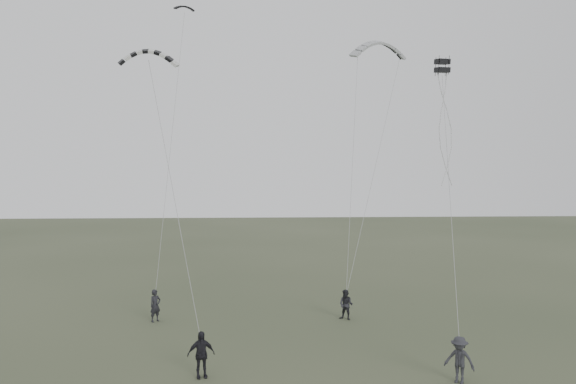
{
  "coord_description": "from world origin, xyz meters",
  "views": [
    {
      "loc": [
        -0.72,
        -24.63,
        8.67
      ],
      "look_at": [
        0.82,
        5.5,
        7.28
      ],
      "focal_mm": 35.0,
      "sensor_mm": 36.0,
      "label": 1
    }
  ],
  "objects_px": {
    "flyer_right": "(346,305)",
    "flyer_center": "(201,354)",
    "kite_dark_small": "(184,7)",
    "kite_pale_large": "(379,43)",
    "kite_striped": "(148,51)",
    "flyer_far": "(459,360)",
    "kite_box": "(442,66)",
    "flyer_left": "(155,306)"
  },
  "relations": [
    {
      "from": "kite_striped",
      "to": "kite_box",
      "type": "bearing_deg",
      "value": -0.59
    },
    {
      "from": "flyer_right",
      "to": "kite_dark_small",
      "type": "height_order",
      "value": "kite_dark_small"
    },
    {
      "from": "flyer_center",
      "to": "kite_dark_small",
      "type": "bearing_deg",
      "value": 83.99
    },
    {
      "from": "flyer_right",
      "to": "kite_pale_large",
      "type": "relative_size",
      "value": 0.43
    },
    {
      "from": "kite_striped",
      "to": "kite_box",
      "type": "relative_size",
      "value": 3.95
    },
    {
      "from": "kite_box",
      "to": "flyer_center",
      "type": "bearing_deg",
      "value": -162.87
    },
    {
      "from": "kite_striped",
      "to": "flyer_center",
      "type": "bearing_deg",
      "value": -66.88
    },
    {
      "from": "kite_box",
      "to": "kite_pale_large",
      "type": "bearing_deg",
      "value": 86.81
    },
    {
      "from": "kite_dark_small",
      "to": "kite_pale_large",
      "type": "xyz_separation_m",
      "value": [
        13.23,
        0.71,
        -2.07
      ]
    },
    {
      "from": "flyer_left",
      "to": "flyer_far",
      "type": "height_order",
      "value": "flyer_far"
    },
    {
      "from": "flyer_left",
      "to": "kite_pale_large",
      "type": "bearing_deg",
      "value": -16.18
    },
    {
      "from": "kite_box",
      "to": "flyer_right",
      "type": "bearing_deg",
      "value": 150.67
    },
    {
      "from": "flyer_left",
      "to": "kite_dark_small",
      "type": "xyz_separation_m",
      "value": [
        0.87,
        6.78,
        18.37
      ]
    },
    {
      "from": "flyer_left",
      "to": "kite_striped",
      "type": "distance_m",
      "value": 13.8
    },
    {
      "from": "flyer_center",
      "to": "kite_pale_large",
      "type": "relative_size",
      "value": 0.48
    },
    {
      "from": "flyer_center",
      "to": "kite_box",
      "type": "height_order",
      "value": "kite_box"
    },
    {
      "from": "flyer_left",
      "to": "kite_dark_small",
      "type": "distance_m",
      "value": 19.6
    },
    {
      "from": "kite_box",
      "to": "kite_striped",
      "type": "bearing_deg",
      "value": 174.68
    },
    {
      "from": "kite_dark_small",
      "to": "kite_box",
      "type": "height_order",
      "value": "kite_dark_small"
    },
    {
      "from": "flyer_center",
      "to": "flyer_far",
      "type": "distance_m",
      "value": 10.44
    },
    {
      "from": "flyer_left",
      "to": "kite_pale_large",
      "type": "distance_m",
      "value": 22.81
    },
    {
      "from": "flyer_left",
      "to": "kite_pale_large",
      "type": "xyz_separation_m",
      "value": [
        14.09,
        7.49,
        16.3
      ]
    },
    {
      "from": "kite_dark_small",
      "to": "kite_pale_large",
      "type": "distance_m",
      "value": 13.41
    },
    {
      "from": "flyer_far",
      "to": "kite_dark_small",
      "type": "distance_m",
      "value": 27.76
    },
    {
      "from": "kite_pale_large",
      "to": "flyer_center",
      "type": "bearing_deg",
      "value": -136.62
    },
    {
      "from": "flyer_right",
      "to": "kite_box",
      "type": "bearing_deg",
      "value": 14.82
    },
    {
      "from": "kite_box",
      "to": "flyer_left",
      "type": "bearing_deg",
      "value": 161.74
    },
    {
      "from": "kite_pale_large",
      "to": "kite_box",
      "type": "distance_m",
      "value": 9.79
    },
    {
      "from": "flyer_left",
      "to": "flyer_center",
      "type": "height_order",
      "value": "flyer_center"
    },
    {
      "from": "flyer_left",
      "to": "flyer_center",
      "type": "bearing_deg",
      "value": -112.25
    },
    {
      "from": "kite_dark_small",
      "to": "flyer_right",
      "type": "bearing_deg",
      "value": -62.1
    },
    {
      "from": "flyer_far",
      "to": "kite_box",
      "type": "bearing_deg",
      "value": 112.4
    },
    {
      "from": "flyer_far",
      "to": "flyer_right",
      "type": "bearing_deg",
      "value": 143.07
    },
    {
      "from": "flyer_left",
      "to": "kite_striped",
      "type": "height_order",
      "value": "kite_striped"
    },
    {
      "from": "kite_dark_small",
      "to": "kite_pale_large",
      "type": "relative_size",
      "value": 0.34
    },
    {
      "from": "flyer_center",
      "to": "kite_dark_small",
      "type": "distance_m",
      "value": 23.96
    },
    {
      "from": "kite_striped",
      "to": "flyer_right",
      "type": "bearing_deg",
      "value": 10.47
    },
    {
      "from": "kite_dark_small",
      "to": "kite_pale_large",
      "type": "height_order",
      "value": "kite_dark_small"
    },
    {
      "from": "flyer_right",
      "to": "flyer_center",
      "type": "distance_m",
      "value": 11.06
    },
    {
      "from": "flyer_far",
      "to": "kite_pale_large",
      "type": "bearing_deg",
      "value": 123.86
    },
    {
      "from": "flyer_far",
      "to": "kite_box",
      "type": "xyz_separation_m",
      "value": [
        1.76,
        7.93,
        13.07
      ]
    },
    {
      "from": "flyer_left",
      "to": "flyer_right",
      "type": "distance_m",
      "value": 10.69
    }
  ]
}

